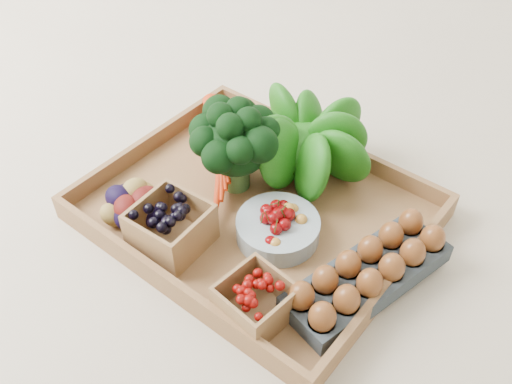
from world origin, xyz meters
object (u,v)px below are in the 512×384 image
Objects in this scene: broccoli at (236,159)px; cherry_bowl at (278,229)px; tray at (256,213)px; egg_carton at (367,278)px.

cherry_bowl is (0.14, -0.05, -0.05)m from broccoli.
cherry_bowl is (0.07, -0.02, 0.03)m from tray.
broccoli reaches higher than tray.
cherry_bowl is at bearing -164.61° from egg_carton.
broccoli is (-0.07, 0.03, 0.07)m from tray.
tray is 3.90× the size of cherry_bowl.
cherry_bowl reaches higher than egg_carton.
broccoli is 1.16× the size of cherry_bowl.
broccoli is at bearing -175.56° from egg_carton.
egg_carton is (0.24, -0.02, 0.02)m from tray.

